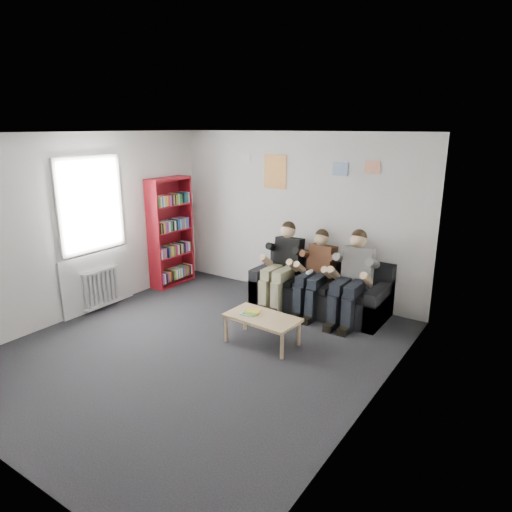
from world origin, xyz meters
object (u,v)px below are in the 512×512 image
Objects in this scene: person_middle at (315,273)px; person_right at (352,279)px; coffee_table at (262,320)px; person_left at (282,266)px; sofa at (320,291)px; bookshelf at (171,232)px.

person_right is at bearing 4.12° from person_middle.
coffee_table is at bearing -124.21° from person_right.
person_left reaches higher than coffee_table.
sofa is at bearing 94.45° from person_middle.
person_right reaches higher than coffee_table.
sofa is 1.09× the size of bookshelf.
bookshelf reaches higher than person_right.
person_middle reaches higher than coffee_table.
bookshelf is at bearing -171.70° from sofa.
person_middle is at bearing -5.01° from person_left.
bookshelf is at bearing 176.92° from person_right.
bookshelf is at bearing 157.55° from coffee_table.
bookshelf reaches higher than coffee_table.
person_left is at bearing -161.26° from sofa.
person_right is (0.68, 1.30, 0.33)m from coffee_table.
sofa is 0.72m from person_left.
sofa is 2.87m from bookshelf.
person_right is at bearing -18.82° from sofa.
sofa is at bearing 13.49° from person_left.
coffee_table is at bearing -89.94° from person_middle.
sofa is 0.40m from person_middle.
person_right is (3.34, 0.20, -0.30)m from bookshelf.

